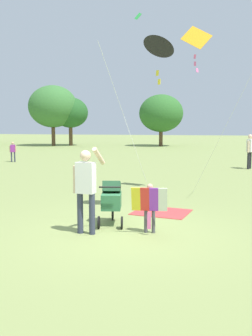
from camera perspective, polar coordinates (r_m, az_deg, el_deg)
The scene contains 10 objects.
ground_plane at distance 8.69m, azimuth -0.81°, elevation -9.27°, with size 120.00×120.00×0.00m, color #849351.
treeline_distant at distance 39.38m, azimuth -9.05°, elevation 8.56°, with size 46.82×5.34×6.45m.
child_with_butterfly_kite at distance 8.47m, azimuth 3.45°, elevation -5.11°, with size 0.76×0.37×1.07m.
person_adult_flyer at distance 8.39m, azimuth -5.83°, elevation -2.29°, with size 0.63×0.55×1.88m.
stroller at distance 9.21m, azimuth -2.12°, elevation -4.45°, with size 0.61×1.11×1.03m.
kite_adult_black at distance 10.35m, azimuth 4.74°, elevation 17.03°, with size 1.61×2.55×4.52m.
kite_orange_delta at distance 13.65m, azimuth 10.38°, elevation 17.42°, with size 2.57×2.71×5.56m.
person_red_shirt at distance 24.14m, azimuth -16.07°, elevation 2.50°, with size 0.37×0.21×1.19m.
person_sitting_far at distance 20.76m, azimuth 17.48°, elevation 2.70°, with size 0.37×0.51×1.75m.
picnic_blanket at distance 10.53m, azimuth 5.15°, elevation -6.38°, with size 1.42×1.18×0.02m, color #CC3D3D.
Camera 1 is at (1.55, -8.20, 2.41)m, focal length 42.08 mm.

